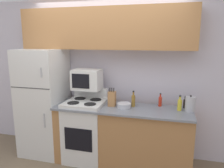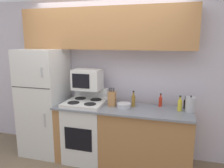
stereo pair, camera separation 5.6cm
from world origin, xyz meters
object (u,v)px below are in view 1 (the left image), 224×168
at_px(bottle_hot_sauce, 160,101).
at_px(refrigerator, 44,102).
at_px(kettle, 190,104).
at_px(stove, 86,130).
at_px(bottle_cooking_spray, 180,105).
at_px(bottle_soy_sauce, 185,103).
at_px(microwave, 87,79).
at_px(bottle_vinegar, 133,100).
at_px(bowl, 124,105).
at_px(knife_block, 112,99).

bearing_deg(bottle_hot_sauce, refrigerator, -175.64).
bearing_deg(kettle, refrigerator, -179.76).
distance_m(stove, bottle_hot_sauce, 1.25).
relative_size(bottle_cooking_spray, bottle_soy_sauce, 1.22).
height_order(microwave, bottle_vinegar, microwave).
bearing_deg(refrigerator, stove, -5.16).
distance_m(refrigerator, bottle_hot_sauce, 1.89).
relative_size(bottle_cooking_spray, kettle, 0.95).
bearing_deg(bottle_soy_sauce, bowl, -166.10).
xyz_separation_m(bottle_vinegar, bottle_hot_sauce, (0.39, 0.12, -0.02)).
height_order(bottle_vinegar, bottle_soy_sauce, bottle_vinegar).
bearing_deg(bottle_vinegar, kettle, -1.24).
height_order(refrigerator, bottle_cooking_spray, refrigerator).
xyz_separation_m(bowl, bottle_cooking_spray, (0.78, 0.08, 0.05)).
bearing_deg(microwave, bottle_cooking_spray, -1.76).
relative_size(bottle_vinegar, bottle_soy_sauce, 1.33).
height_order(refrigerator, knife_block, refrigerator).
bearing_deg(bowl, bottle_hot_sauce, 22.98).
bearing_deg(stove, bottle_cooking_spray, 3.13).
height_order(bowl, bottle_cooking_spray, bottle_cooking_spray).
relative_size(microwave, bottle_cooking_spray, 1.97).
xyz_separation_m(microwave, bottle_soy_sauce, (1.48, 0.09, -0.30)).
bearing_deg(bottle_soy_sauce, knife_block, -170.74).
xyz_separation_m(knife_block, bottle_vinegar, (0.31, 0.06, -0.02)).
relative_size(knife_block, bottle_hot_sauce, 1.41).
bearing_deg(bowl, stove, 179.65).
bearing_deg(microwave, kettle, -1.53).
bearing_deg(knife_block, refrigerator, 178.51).
height_order(bowl, kettle, kettle).
bearing_deg(bottle_soy_sauce, kettle, -65.83).
distance_m(knife_block, kettle, 1.12).
distance_m(microwave, bottle_hot_sauce, 1.17).
bearing_deg(microwave, stove, -89.03).
bearing_deg(knife_block, bottle_cooking_spray, 2.26).
bearing_deg(refrigerator, bottle_vinegar, 1.03).
xyz_separation_m(bowl, bottle_soy_sauce, (0.86, 0.21, 0.03)).
height_order(refrigerator, bottle_vinegar, refrigerator).
height_order(stove, bottle_soy_sauce, stove).
xyz_separation_m(stove, microwave, (-0.00, 0.12, 0.79)).
height_order(knife_block, bottle_cooking_spray, knife_block).
xyz_separation_m(stove, bottle_soy_sauce, (1.48, 0.21, 0.48)).
distance_m(bowl, bottle_soy_sauce, 0.89).
distance_m(microwave, knife_block, 0.50).
bearing_deg(stove, bottle_hot_sauce, 10.68).
xyz_separation_m(stove, bowl, (0.62, -0.00, 0.45)).
distance_m(bottle_cooking_spray, bottle_soy_sauce, 0.16).
distance_m(stove, microwave, 0.79).
relative_size(stove, bottle_soy_sauce, 6.22).
bearing_deg(knife_block, bottle_soy_sauce, 9.26).
xyz_separation_m(stove, bottle_cooking_spray, (1.40, 0.08, 0.50)).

